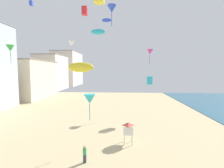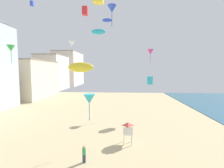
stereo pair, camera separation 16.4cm
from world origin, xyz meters
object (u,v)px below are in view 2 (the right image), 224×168
(lifeguard_stand, at_px, (128,128))
(kite_white_delta, at_px, (72,44))
(kite_yellow_parafoil, at_px, (81,67))
(kite_green_delta, at_px, (11,48))
(kite_flyer, at_px, (84,153))
(kite_cyan_parafoil, at_px, (98,32))
(kite_blue_delta, at_px, (112,9))
(kite_cyan_delta, at_px, (89,99))
(kite_cyan_box, at_px, (150,80))
(kite_magenta_delta, at_px, (150,52))
(kite_blue_box, at_px, (32,3))
(kite_blue_parafoil, at_px, (107,20))
(kite_red_box, at_px, (85,11))

(lifeguard_stand, xyz_separation_m, kite_white_delta, (-10.37, 12.19, 11.91))
(kite_yellow_parafoil, bearing_deg, kite_green_delta, 151.67)
(kite_flyer, xyz_separation_m, kite_cyan_parafoil, (-0.62, 13.88, 14.40))
(kite_blue_delta, bearing_deg, kite_cyan_delta, -101.70)
(kite_white_delta, height_order, kite_cyan_box, kite_white_delta)
(kite_white_delta, relative_size, kite_green_delta, 0.93)
(kite_yellow_parafoil, distance_m, kite_magenta_delta, 19.93)
(kite_cyan_delta, bearing_deg, kite_cyan_box, 53.67)
(kite_cyan_delta, bearing_deg, kite_blue_box, 132.83)
(kite_blue_parafoil, bearing_deg, kite_white_delta, -156.90)
(kite_cyan_delta, bearing_deg, kite_blue_parafoil, 88.57)
(kite_white_delta, height_order, kite_cyan_delta, kite_white_delta)
(kite_blue_parafoil, bearing_deg, kite_flyer, -91.26)
(kite_cyan_delta, relative_size, kite_magenta_delta, 0.95)
(kite_flyer, relative_size, kite_cyan_parafoil, 0.66)
(kite_flyer, bearing_deg, kite_yellow_parafoil, 148.61)
(kite_blue_box, height_order, kite_cyan_delta, kite_blue_box)
(kite_blue_parafoil, distance_m, kite_magenta_delta, 11.05)
(kite_flyer, height_order, kite_cyan_delta, kite_cyan_delta)
(kite_blue_delta, xyz_separation_m, kite_blue_parafoil, (-1.45, 7.53, 0.65))
(kite_blue_parafoil, relative_size, kite_red_box, 1.24)
(kite_white_delta, bearing_deg, kite_blue_delta, -30.51)
(kite_green_delta, bearing_deg, kite_flyer, -36.50)
(kite_blue_parafoil, bearing_deg, kite_cyan_parafoil, -101.22)
(kite_blue_box, relative_size, kite_blue_parafoil, 0.49)
(kite_blue_box, xyz_separation_m, kite_cyan_delta, (15.23, -16.43, -16.94))
(kite_white_delta, bearing_deg, kite_yellow_parafoil, -68.59)
(kite_blue_parafoil, bearing_deg, kite_cyan_delta, -91.43)
(lifeguard_stand, distance_m, kite_cyan_box, 11.78)
(kite_green_delta, distance_m, kite_cyan_delta, 17.53)
(kite_white_delta, height_order, kite_magenta_delta, kite_white_delta)
(kite_green_delta, bearing_deg, kite_cyan_box, 8.65)
(kite_blue_parafoil, bearing_deg, kite_blue_box, -179.60)
(kite_cyan_parafoil, bearing_deg, lifeguard_stand, -63.62)
(kite_yellow_parafoil, distance_m, kite_cyan_delta, 3.69)
(kite_yellow_parafoil, distance_m, kite_blue_box, 25.00)
(kite_yellow_parafoil, height_order, kite_blue_parafoil, kite_blue_parafoil)
(kite_blue_parafoil, height_order, kite_cyan_delta, kite_blue_parafoil)
(lifeguard_stand, bearing_deg, kite_magenta_delta, 58.13)
(kite_flyer, bearing_deg, kite_cyan_parafoil, 133.41)
(kite_yellow_parafoil, height_order, kite_magenta_delta, kite_magenta_delta)
(kite_red_box, bearing_deg, kite_cyan_box, -17.39)
(kite_cyan_delta, distance_m, kite_cyan_box, 14.15)
(kite_yellow_parafoil, bearing_deg, kite_magenta_delta, 57.53)
(kite_blue_delta, xyz_separation_m, kite_cyan_parafoil, (-2.49, 2.30, -2.88))
(kite_cyan_delta, distance_m, kite_red_box, 21.47)
(kite_blue_parafoil, xyz_separation_m, kite_magenta_delta, (9.01, 0.88, -6.35))
(kite_yellow_parafoil, bearing_deg, kite_red_box, 100.70)
(kite_cyan_parafoil, bearing_deg, kite_white_delta, 156.26)
(kite_yellow_parafoil, bearing_deg, kite_blue_parafoil, 84.45)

